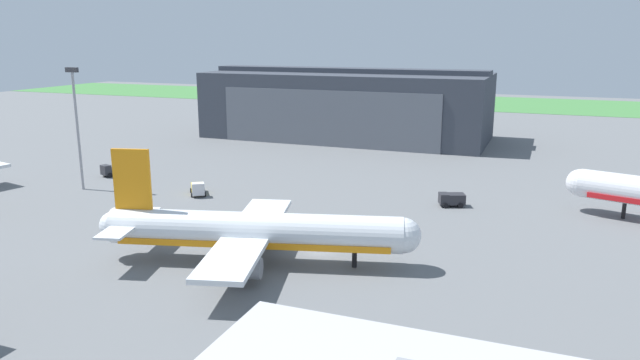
{
  "coord_description": "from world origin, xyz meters",
  "views": [
    {
      "loc": [
        24.74,
        -62.76,
        25.33
      ],
      "look_at": [
        -4.34,
        11.72,
        5.97
      ],
      "focal_mm": 33.15,
      "sensor_mm": 36.0,
      "label": 1
    }
  ],
  "objects_px": {
    "airliner_near_right": "(256,232)",
    "maintenance_hangar": "(347,105)",
    "fuel_bowser": "(112,170)",
    "apron_light_mast": "(77,120)",
    "ops_van": "(198,188)",
    "pushback_tractor": "(452,199)"
  },
  "relations": [
    {
      "from": "ops_van",
      "to": "pushback_tractor",
      "type": "xyz_separation_m",
      "value": [
        40.1,
        8.48,
        0.05
      ]
    },
    {
      "from": "maintenance_hangar",
      "to": "fuel_bowser",
      "type": "bearing_deg",
      "value": -114.82
    },
    {
      "from": "airliner_near_right",
      "to": "fuel_bowser",
      "type": "xyz_separation_m",
      "value": [
        -45.51,
        29.5,
        -2.72
      ]
    },
    {
      "from": "airliner_near_right",
      "to": "maintenance_hangar",
      "type": "bearing_deg",
      "value": 102.19
    },
    {
      "from": "ops_van",
      "to": "apron_light_mast",
      "type": "relative_size",
      "value": 0.25
    },
    {
      "from": "maintenance_hangar",
      "to": "ops_van",
      "type": "height_order",
      "value": "maintenance_hangar"
    },
    {
      "from": "pushback_tractor",
      "to": "maintenance_hangar",
      "type": "bearing_deg",
      "value": 123.09
    },
    {
      "from": "pushback_tractor",
      "to": "ops_van",
      "type": "bearing_deg",
      "value": -168.06
    },
    {
      "from": "fuel_bowser",
      "to": "apron_light_mast",
      "type": "distance_m",
      "value": 14.86
    },
    {
      "from": "apron_light_mast",
      "to": "airliner_near_right",
      "type": "bearing_deg",
      "value": -24.3
    },
    {
      "from": "ops_van",
      "to": "pushback_tractor",
      "type": "relative_size",
      "value": 1.2
    },
    {
      "from": "airliner_near_right",
      "to": "fuel_bowser",
      "type": "bearing_deg",
      "value": 147.05
    },
    {
      "from": "fuel_bowser",
      "to": "airliner_near_right",
      "type": "bearing_deg",
      "value": -32.95
    },
    {
      "from": "apron_light_mast",
      "to": "fuel_bowser",
      "type": "bearing_deg",
      "value": 102.14
    },
    {
      "from": "pushback_tractor",
      "to": "apron_light_mast",
      "type": "bearing_deg",
      "value": -168.41
    },
    {
      "from": "ops_van",
      "to": "apron_light_mast",
      "type": "xyz_separation_m",
      "value": [
        -20.4,
        -3.93,
        10.83
      ]
    },
    {
      "from": "airliner_near_right",
      "to": "fuel_bowser",
      "type": "distance_m",
      "value": 54.3
    },
    {
      "from": "fuel_bowser",
      "to": "apron_light_mast",
      "type": "relative_size",
      "value": 0.23
    },
    {
      "from": "maintenance_hangar",
      "to": "ops_van",
      "type": "xyz_separation_m",
      "value": [
        -4.14,
        -63.65,
        -7.33
      ]
    },
    {
      "from": "ops_van",
      "to": "fuel_bowser",
      "type": "relative_size",
      "value": 1.09
    },
    {
      "from": "fuel_bowser",
      "to": "apron_light_mast",
      "type": "height_order",
      "value": "apron_light_mast"
    },
    {
      "from": "pushback_tractor",
      "to": "apron_light_mast",
      "type": "height_order",
      "value": "apron_light_mast"
    }
  ]
}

